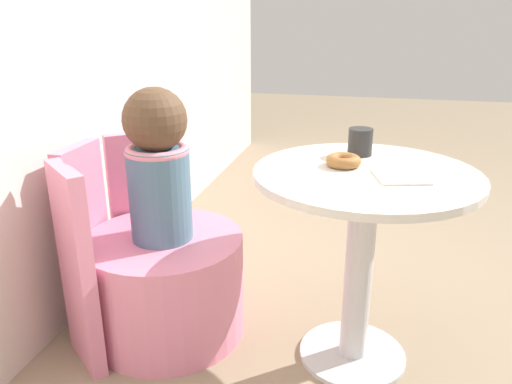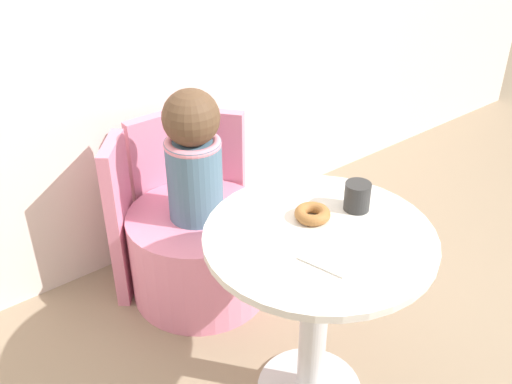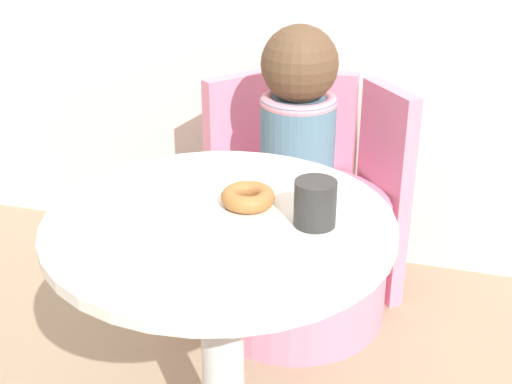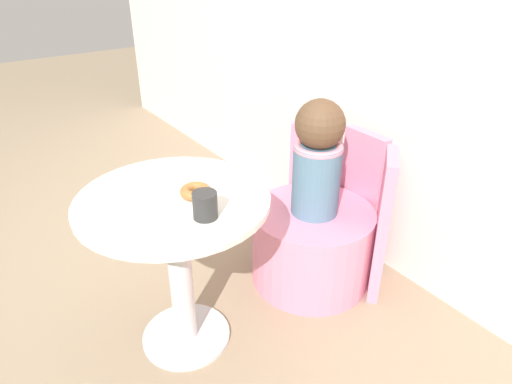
{
  "view_description": "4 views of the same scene",
  "coord_description": "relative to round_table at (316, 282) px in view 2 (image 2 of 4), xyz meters",
  "views": [
    {
      "loc": [
        -1.43,
        -0.02,
        1.17
      ],
      "look_at": [
        0.15,
        0.36,
        0.58
      ],
      "focal_mm": 35.0,
      "sensor_mm": 36.0,
      "label": 1
    },
    {
      "loc": [
        -0.96,
        -1.04,
        1.75
      ],
      "look_at": [
        0.11,
        0.33,
        0.67
      ],
      "focal_mm": 42.0,
      "sensor_mm": 36.0,
      "label": 2
    },
    {
      "loc": [
        0.51,
        -1.2,
        1.37
      ],
      "look_at": [
        0.07,
        0.33,
        0.6
      ],
      "focal_mm": 50.0,
      "sensor_mm": 36.0,
      "label": 3
    },
    {
      "loc": [
        1.44,
        -0.59,
        1.51
      ],
      "look_at": [
        0.08,
        0.37,
        0.6
      ],
      "focal_mm": 32.0,
      "sensor_mm": 36.0,
      "label": 4
    }
  ],
  "objects": [
    {
      "name": "donut",
      "position": [
        0.04,
        0.08,
        0.21
      ],
      "size": [
        0.11,
        0.11,
        0.04
      ],
      "color": "#9E6633",
      "rests_on": "round_table"
    },
    {
      "name": "booth_backrest",
      "position": [
        0.0,
        0.95,
        -0.15
      ],
      "size": [
        0.68,
        0.25,
        0.72
      ],
      "color": "pink",
      "rests_on": "ground_plane"
    },
    {
      "name": "paper_napkin",
      "position": [
        -0.04,
        -0.1,
        0.19
      ],
      "size": [
        0.18,
        0.18,
        0.01
      ],
      "color": "silver",
      "rests_on": "round_table"
    },
    {
      "name": "tub_chair",
      "position": [
        0.0,
        0.71,
        -0.31
      ],
      "size": [
        0.58,
        0.58,
        0.39
      ],
      "color": "pink",
      "rests_on": "ground_plane"
    },
    {
      "name": "round_table",
      "position": [
        0.0,
        0.0,
        0.0
      ],
      "size": [
        0.71,
        0.71,
        0.7
      ],
      "color": "silver",
      "rests_on": "ground_plane"
    },
    {
      "name": "child_figure",
      "position": [
        0.0,
        0.71,
        0.16
      ],
      "size": [
        0.22,
        0.22,
        0.54
      ],
      "color": "slate",
      "rests_on": "tub_chair"
    },
    {
      "name": "cup",
      "position": [
        0.19,
        0.03,
        0.23
      ],
      "size": [
        0.08,
        0.08,
        0.09
      ],
      "color": "#2D2D2D",
      "rests_on": "round_table"
    }
  ]
}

